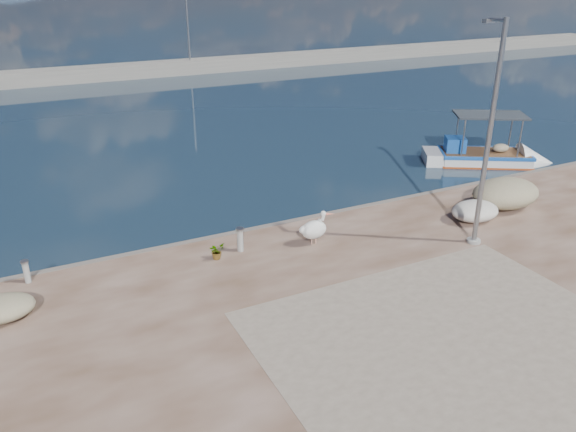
% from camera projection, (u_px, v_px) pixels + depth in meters
% --- Properties ---
extents(ground, '(1400.00, 1400.00, 0.00)m').
position_uv_depth(ground, '(348.00, 307.00, 15.80)').
color(ground, '#162635').
rests_on(ground, ground).
extents(quay_patch, '(9.00, 7.00, 0.01)m').
position_uv_depth(quay_patch, '(450.00, 340.00, 13.54)').
color(quay_patch, gray).
rests_on(quay_patch, quay).
extents(breakwater, '(120.00, 2.20, 7.50)m').
position_uv_depth(breakwater, '(101.00, 73.00, 48.35)').
color(breakwater, gray).
rests_on(breakwater, ground).
extents(boat_right, '(6.10, 4.68, 2.85)m').
position_uv_depth(boat_right, '(483.00, 159.00, 27.49)').
color(boat_right, white).
rests_on(boat_right, ground).
extents(pelican, '(1.19, 0.68, 1.13)m').
position_uv_depth(pelican, '(314.00, 229.00, 18.10)').
color(pelican, tan).
rests_on(pelican, quay).
extents(lamp_post, '(0.44, 0.96, 7.00)m').
position_uv_depth(lamp_post, '(487.00, 145.00, 17.12)').
color(lamp_post, gray).
rests_on(lamp_post, quay).
extents(bollard_near, '(0.26, 0.26, 0.80)m').
position_uv_depth(bollard_near, '(240.00, 239.00, 17.68)').
color(bollard_near, gray).
rests_on(bollard_near, quay).
extents(bollard_far, '(0.23, 0.23, 0.69)m').
position_uv_depth(bollard_far, '(26.00, 271.00, 15.90)').
color(bollard_far, gray).
rests_on(bollard_far, quay).
extents(potted_plant, '(0.59, 0.56, 0.52)m').
position_uv_depth(potted_plant, '(217.00, 251.00, 17.28)').
color(potted_plant, '#33722D').
rests_on(potted_plant, quay).
extents(net_pile_d, '(1.81, 1.36, 0.68)m').
position_uv_depth(net_pile_d, '(475.00, 211.00, 19.95)').
color(net_pile_d, silver).
rests_on(net_pile_d, quay).
extents(net_pile_b, '(1.54, 1.19, 0.60)m').
position_uv_depth(net_pile_b, '(3.00, 308.00, 14.27)').
color(net_pile_b, tan).
rests_on(net_pile_b, quay).
extents(net_pile_c, '(2.74, 1.96, 1.08)m').
position_uv_depth(net_pile_c, '(505.00, 193.00, 20.98)').
color(net_pile_c, tan).
rests_on(net_pile_c, quay).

